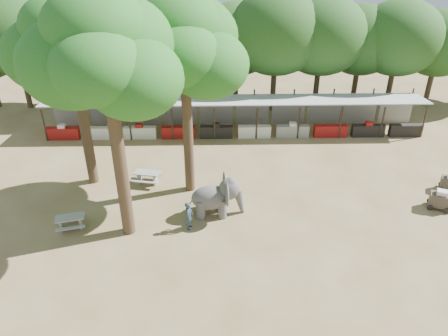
{
  "coord_description": "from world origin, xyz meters",
  "views": [
    {
      "loc": [
        -1.44,
        -16.06,
        14.33
      ],
      "look_at": [
        -1.0,
        5.0,
        2.0
      ],
      "focal_mm": 35.0,
      "sensor_mm": 36.0,
      "label": 1
    }
  ],
  "objects_px": {
    "picnic_table_far": "(147,176)",
    "cart_front": "(440,200)",
    "picnic_table_near": "(70,221)",
    "yard_tree_center": "(103,55)",
    "handler": "(189,216)",
    "yard_tree_back": "(181,45)",
    "elephant": "(217,197)",
    "yard_tree_left": "(69,47)"
  },
  "relations": [
    {
      "from": "yard_tree_back",
      "to": "picnic_table_near",
      "type": "relative_size",
      "value": 6.56
    },
    {
      "from": "yard_tree_center",
      "to": "elephant",
      "type": "relative_size",
      "value": 4.03
    },
    {
      "from": "yard_tree_back",
      "to": "handler",
      "type": "height_order",
      "value": "yard_tree_back"
    },
    {
      "from": "picnic_table_near",
      "to": "picnic_table_far",
      "type": "distance_m",
      "value": 5.58
    },
    {
      "from": "yard_tree_left",
      "to": "yard_tree_back",
      "type": "xyz_separation_m",
      "value": [
        6.0,
        -1.0,
        0.34
      ]
    },
    {
      "from": "elephant",
      "to": "picnic_table_far",
      "type": "relative_size",
      "value": 1.71
    },
    {
      "from": "yard_tree_back",
      "to": "picnic_table_far",
      "type": "relative_size",
      "value": 6.51
    },
    {
      "from": "picnic_table_far",
      "to": "cart_front",
      "type": "distance_m",
      "value": 16.9
    },
    {
      "from": "yard_tree_left",
      "to": "picnic_table_far",
      "type": "distance_m",
      "value": 8.47
    },
    {
      "from": "yard_tree_left",
      "to": "yard_tree_center",
      "type": "relative_size",
      "value": 0.92
    },
    {
      "from": "elephant",
      "to": "picnic_table_far",
      "type": "height_order",
      "value": "elephant"
    },
    {
      "from": "yard_tree_left",
      "to": "handler",
      "type": "xyz_separation_m",
      "value": [
        6.26,
        -5.0,
        -7.39
      ]
    },
    {
      "from": "handler",
      "to": "cart_front",
      "type": "relative_size",
      "value": 1.14
    },
    {
      "from": "yard_tree_left",
      "to": "cart_front",
      "type": "relative_size",
      "value": 7.78
    },
    {
      "from": "yard_tree_back",
      "to": "picnic_table_near",
      "type": "distance_m",
      "value": 10.74
    },
    {
      "from": "picnic_table_near",
      "to": "picnic_table_far",
      "type": "height_order",
      "value": "picnic_table_far"
    },
    {
      "from": "picnic_table_far",
      "to": "yard_tree_back",
      "type": "bearing_deg",
      "value": -1.32
    },
    {
      "from": "picnic_table_near",
      "to": "cart_front",
      "type": "distance_m",
      "value": 20.11
    },
    {
      "from": "yard_tree_back",
      "to": "elephant",
      "type": "xyz_separation_m",
      "value": [
        1.74,
        -2.77,
        -7.41
      ]
    },
    {
      "from": "yard_tree_back",
      "to": "cart_front",
      "type": "height_order",
      "value": "yard_tree_back"
    },
    {
      "from": "yard_tree_back",
      "to": "elephant",
      "type": "bearing_deg",
      "value": -57.8
    },
    {
      "from": "yard_tree_left",
      "to": "cart_front",
      "type": "height_order",
      "value": "yard_tree_left"
    },
    {
      "from": "picnic_table_far",
      "to": "cart_front",
      "type": "bearing_deg",
      "value": 0.19
    },
    {
      "from": "yard_tree_left",
      "to": "yard_tree_back",
      "type": "distance_m",
      "value": 6.09
    },
    {
      "from": "handler",
      "to": "picnic_table_near",
      "type": "height_order",
      "value": "handler"
    },
    {
      "from": "handler",
      "to": "picnic_table_far",
      "type": "distance_m",
      "value": 5.32
    },
    {
      "from": "yard_tree_center",
      "to": "handler",
      "type": "distance_m",
      "value": 9.01
    },
    {
      "from": "elephant",
      "to": "handler",
      "type": "xyz_separation_m",
      "value": [
        -1.48,
        -1.24,
        -0.32
      ]
    },
    {
      "from": "yard_tree_center",
      "to": "picnic_table_far",
      "type": "height_order",
      "value": "yard_tree_center"
    },
    {
      "from": "elephant",
      "to": "cart_front",
      "type": "height_order",
      "value": "elephant"
    },
    {
      "from": "yard_tree_left",
      "to": "elephant",
      "type": "distance_m",
      "value": 11.14
    },
    {
      "from": "picnic_table_far",
      "to": "elephant",
      "type": "bearing_deg",
      "value": -27.27
    },
    {
      "from": "picnic_table_far",
      "to": "cart_front",
      "type": "height_order",
      "value": "cart_front"
    },
    {
      "from": "picnic_table_far",
      "to": "handler",
      "type": "bearing_deg",
      "value": -48.06
    },
    {
      "from": "yard_tree_center",
      "to": "cart_front",
      "type": "distance_m",
      "value": 19.23
    },
    {
      "from": "picnic_table_near",
      "to": "yard_tree_center",
      "type": "bearing_deg",
      "value": -16.51
    },
    {
      "from": "elephant",
      "to": "cart_front",
      "type": "xyz_separation_m",
      "value": [
        12.38,
        0.27,
        -0.55
      ]
    },
    {
      "from": "yard_tree_left",
      "to": "yard_tree_center",
      "type": "distance_m",
      "value": 5.92
    },
    {
      "from": "handler",
      "to": "picnic_table_near",
      "type": "distance_m",
      "value": 6.21
    },
    {
      "from": "picnic_table_far",
      "to": "yard_tree_center",
      "type": "bearing_deg",
      "value": -85.75
    },
    {
      "from": "yard_tree_left",
      "to": "picnic_table_near",
      "type": "xyz_separation_m",
      "value": [
        0.06,
        -4.87,
        -7.72
      ]
    },
    {
      "from": "picnic_table_near",
      "to": "picnic_table_far",
      "type": "bearing_deg",
      "value": 38.03
    }
  ]
}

